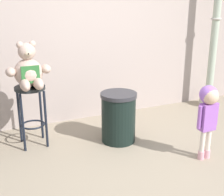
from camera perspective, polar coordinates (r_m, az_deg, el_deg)
ground_plane at (r=3.65m, az=9.00°, el=-12.98°), size 24.00×24.00×0.00m
building_wall at (r=4.95m, az=-3.25°, el=14.79°), size 6.02×0.30×3.17m
bar_stool_with_teddy at (r=4.10m, az=-14.68°, el=-1.06°), size 0.38×0.38×0.80m
teddy_bear at (r=3.95m, az=-15.11°, el=4.85°), size 0.55×0.49×0.57m
child_walking at (r=3.75m, az=17.35°, el=-1.56°), size 0.29×0.23×0.92m
trash_bin at (r=4.15m, az=1.21°, el=-3.53°), size 0.48×0.48×0.68m
lamppost at (r=5.64m, az=18.15°, el=8.62°), size 0.30×0.30×2.63m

